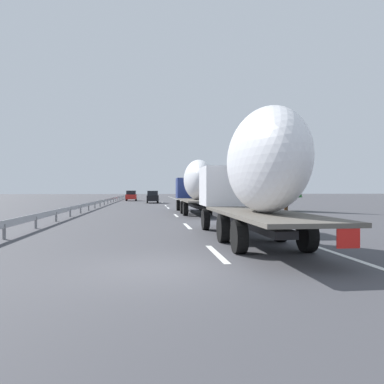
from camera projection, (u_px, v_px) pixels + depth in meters
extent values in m
plane|color=#424247|center=(151.00, 205.00, 48.75)|extent=(260.00, 260.00, 0.00)
cube|color=white|center=(217.00, 254.00, 11.23)|extent=(3.20, 0.20, 0.01)
cube|color=white|center=(187.00, 226.00, 19.78)|extent=(3.20, 0.20, 0.01)
cube|color=white|center=(176.00, 215.00, 27.98)|extent=(3.20, 0.20, 0.01)
cube|color=white|center=(168.00, 208.00, 39.69)|extent=(3.20, 0.20, 0.01)
cube|color=white|center=(166.00, 206.00, 45.23)|extent=(3.20, 0.20, 0.01)
cube|color=white|center=(162.00, 202.00, 57.53)|extent=(3.20, 0.20, 0.01)
cube|color=white|center=(159.00, 200.00, 72.12)|extent=(3.20, 0.20, 0.01)
cube|color=white|center=(160.00, 200.00, 71.82)|extent=(3.20, 0.20, 0.01)
cube|color=white|center=(158.00, 198.00, 88.02)|extent=(3.20, 0.20, 0.01)
cube|color=white|center=(157.00, 198.00, 90.44)|extent=(3.20, 0.20, 0.01)
cube|color=white|center=(188.00, 203.00, 54.36)|extent=(110.00, 0.20, 0.01)
cube|color=navy|center=(190.00, 188.00, 34.91)|extent=(2.40, 2.50, 1.90)
cube|color=black|center=(188.00, 183.00, 36.00)|extent=(0.08, 2.12, 0.80)
cube|color=#262628|center=(193.00, 205.00, 32.03)|extent=(10.68, 0.70, 0.24)
cube|color=#59544C|center=(198.00, 200.00, 29.15)|extent=(9.21, 2.50, 0.12)
ellipsoid|color=white|center=(198.00, 180.00, 28.94)|extent=(6.60, 2.20, 3.15)
cube|color=red|center=(217.00, 206.00, 24.69)|extent=(0.04, 0.56, 0.56)
cylinder|color=black|center=(178.00, 205.00, 34.79)|extent=(1.04, 0.30, 1.04)
cylinder|color=black|center=(201.00, 205.00, 35.05)|extent=(1.04, 0.30, 1.04)
cylinder|color=black|center=(183.00, 207.00, 30.22)|extent=(1.04, 0.35, 1.04)
cylinder|color=black|center=(209.00, 207.00, 30.47)|extent=(1.04, 0.35, 1.04)
cylinder|color=black|center=(185.00, 209.00, 27.83)|extent=(1.04, 0.35, 1.04)
cylinder|color=black|center=(214.00, 209.00, 28.09)|extent=(1.04, 0.35, 1.04)
cube|color=silver|center=(227.00, 186.00, 18.08)|extent=(2.40, 2.50, 1.90)
cube|color=black|center=(223.00, 177.00, 19.17)|extent=(0.08, 2.12, 0.80)
cube|color=#262628|center=(241.00, 221.00, 15.34)|extent=(10.20, 0.70, 0.24)
cube|color=#59544C|center=(262.00, 214.00, 12.58)|extent=(8.69, 2.50, 0.12)
ellipsoid|color=white|center=(264.00, 161.00, 12.35)|extent=(6.07, 2.20, 3.51)
cube|color=red|center=(348.00, 236.00, 8.38)|extent=(0.04, 0.56, 0.56)
cylinder|color=black|center=(206.00, 219.00, 17.96)|extent=(1.04, 0.30, 1.04)
cylinder|color=black|center=(249.00, 219.00, 18.22)|extent=(1.04, 0.30, 1.04)
cylinder|color=black|center=(223.00, 228.00, 13.65)|extent=(1.04, 0.35, 1.04)
cylinder|color=black|center=(280.00, 228.00, 13.91)|extent=(1.04, 0.35, 1.04)
cylinder|color=black|center=(239.00, 237.00, 11.26)|extent=(1.04, 0.35, 1.04)
cylinder|color=black|center=(307.00, 236.00, 11.52)|extent=(1.04, 0.35, 1.04)
cube|color=red|center=(131.00, 197.00, 66.14)|extent=(4.10, 1.88, 0.84)
cube|color=black|center=(131.00, 193.00, 65.83)|extent=(2.25, 1.66, 0.69)
cylinder|color=black|center=(127.00, 199.00, 67.30)|extent=(0.64, 0.22, 0.64)
cylinder|color=black|center=(136.00, 199.00, 67.50)|extent=(0.64, 0.22, 0.64)
cylinder|color=black|center=(126.00, 199.00, 64.78)|extent=(0.64, 0.22, 0.64)
cylinder|color=black|center=(136.00, 199.00, 64.98)|extent=(0.64, 0.22, 0.64)
cube|color=black|center=(153.00, 198.00, 55.23)|extent=(4.51, 1.76, 0.84)
cube|color=black|center=(153.00, 193.00, 54.89)|extent=(2.48, 1.55, 0.68)
cylinder|color=black|center=(147.00, 201.00, 56.53)|extent=(0.64, 0.22, 0.64)
cylinder|color=black|center=(157.00, 201.00, 56.71)|extent=(0.64, 0.22, 0.64)
cylinder|color=black|center=(147.00, 201.00, 53.75)|extent=(0.64, 0.22, 0.64)
cylinder|color=black|center=(158.00, 201.00, 53.93)|extent=(0.64, 0.22, 0.64)
cylinder|color=gray|center=(197.00, 195.00, 52.63)|extent=(0.10, 0.10, 2.42)
cube|color=#2D569E|center=(197.00, 184.00, 52.62)|extent=(0.06, 0.90, 0.70)
cylinder|color=#472D19|center=(194.00, 196.00, 84.07)|extent=(0.31, 0.31, 1.32)
cone|color=#194C1E|center=(194.00, 182.00, 84.05)|extent=(2.80, 2.80, 5.18)
cylinder|color=#472D19|center=(199.00, 196.00, 72.40)|extent=(0.25, 0.25, 1.70)
cone|color=#1E5B23|center=(199.00, 177.00, 72.38)|extent=(3.80, 3.80, 5.54)
cylinder|color=#472D19|center=(193.00, 194.00, 91.94)|extent=(0.30, 0.30, 1.80)
cone|color=#194C1E|center=(193.00, 180.00, 91.92)|extent=(3.10, 3.10, 5.60)
cylinder|color=#472D19|center=(190.00, 194.00, 94.06)|extent=(0.27, 0.27, 1.63)
cone|color=#286B2D|center=(190.00, 181.00, 94.05)|extent=(3.93, 3.93, 5.13)
cylinder|color=#472D19|center=(286.00, 204.00, 34.27)|extent=(0.36, 0.36, 1.28)
cone|color=#1E5B23|center=(286.00, 169.00, 34.25)|extent=(2.95, 2.95, 5.24)
cube|color=#9EA0A5|center=(108.00, 200.00, 51.02)|extent=(94.00, 0.06, 0.32)
cube|color=slate|center=(4.00, 232.00, 14.50)|extent=(0.10, 0.10, 0.60)
cube|color=slate|center=(36.00, 223.00, 18.55)|extent=(0.10, 0.10, 0.60)
cube|color=slate|center=(56.00, 217.00, 22.61)|extent=(0.10, 0.10, 0.60)
cube|color=slate|center=(70.00, 213.00, 26.67)|extent=(0.10, 0.10, 0.60)
cube|color=slate|center=(81.00, 210.00, 30.73)|extent=(0.10, 0.10, 0.60)
cube|color=slate|center=(89.00, 207.00, 34.79)|extent=(0.10, 0.10, 0.60)
cube|color=slate|center=(95.00, 206.00, 38.85)|extent=(0.10, 0.10, 0.60)
cube|color=slate|center=(100.00, 204.00, 42.91)|extent=(0.10, 0.10, 0.60)
cube|color=slate|center=(104.00, 203.00, 46.96)|extent=(0.10, 0.10, 0.60)
cube|color=slate|center=(108.00, 202.00, 51.02)|extent=(0.10, 0.10, 0.60)
cube|color=slate|center=(111.00, 201.00, 55.08)|extent=(0.10, 0.10, 0.60)
cube|color=slate|center=(113.00, 200.00, 59.14)|extent=(0.10, 0.10, 0.60)
cube|color=slate|center=(116.00, 200.00, 63.20)|extent=(0.10, 0.10, 0.60)
cube|color=slate|center=(118.00, 199.00, 67.26)|extent=(0.10, 0.10, 0.60)
cube|color=slate|center=(120.00, 198.00, 71.32)|extent=(0.10, 0.10, 0.60)
cube|color=slate|center=(121.00, 198.00, 75.37)|extent=(0.10, 0.10, 0.60)
cube|color=slate|center=(123.00, 198.00, 79.43)|extent=(0.10, 0.10, 0.60)
cube|color=slate|center=(124.00, 197.00, 83.49)|extent=(0.10, 0.10, 0.60)
cube|color=slate|center=(125.00, 197.00, 87.55)|extent=(0.10, 0.10, 0.60)
cube|color=slate|center=(126.00, 197.00, 91.61)|extent=(0.10, 0.10, 0.60)
cube|color=slate|center=(127.00, 196.00, 95.67)|extent=(0.10, 0.10, 0.60)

